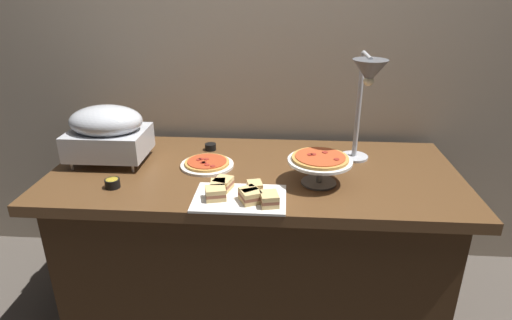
{
  "coord_description": "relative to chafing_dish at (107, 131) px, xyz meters",
  "views": [
    {
      "loc": [
        0.14,
        -1.83,
        1.59
      ],
      "look_at": [
        0.01,
        0.0,
        0.81
      ],
      "focal_mm": 30.05,
      "sensor_mm": 36.0,
      "label": 1
    }
  ],
  "objects": [
    {
      "name": "sandwich_platter",
      "position": [
        0.67,
        -0.34,
        -0.13
      ],
      "size": [
        0.38,
        0.25,
        0.06
      ],
      "color": "white",
      "rests_on": "buffet_table"
    },
    {
      "name": "pizza_plate_front",
      "position": [
        0.48,
        -0.02,
        -0.14
      ],
      "size": [
        0.25,
        0.25,
        0.03
      ],
      "color": "white",
      "rests_on": "buffet_table"
    },
    {
      "name": "chafing_dish",
      "position": [
        0.0,
        0.0,
        0.0
      ],
      "size": [
        0.36,
        0.28,
        0.28
      ],
      "color": "#B7BABF",
      "rests_on": "buffet_table"
    },
    {
      "name": "pizza_plate_center",
      "position": [
        1.0,
        -0.17,
        -0.05
      ],
      "size": [
        0.28,
        0.28,
        0.13
      ],
      "color": "#595B60",
      "rests_on": "buffet_table"
    },
    {
      "name": "buffet_table",
      "position": [
        0.71,
        -0.05,
        -0.53
      ],
      "size": [
        1.9,
        0.84,
        0.76
      ],
      "color": "brown",
      "rests_on": "ground_plane"
    },
    {
      "name": "sauce_cup_far",
      "position": [
        0.46,
        0.19,
        -0.14
      ],
      "size": [
        0.06,
        0.06,
        0.03
      ],
      "color": "black",
      "rests_on": "buffet_table"
    },
    {
      "name": "sauce_cup_near",
      "position": [
        0.11,
        -0.28,
        -0.14
      ],
      "size": [
        0.06,
        0.06,
        0.04
      ],
      "color": "black",
      "rests_on": "buffet_table"
    },
    {
      "name": "back_wall",
      "position": [
        0.71,
        0.45,
        0.28
      ],
      "size": [
        4.4,
        0.04,
        2.4
      ],
      "primitive_type": "cube",
      "color": "tan",
      "rests_on": "ground_plane"
    },
    {
      "name": "ground_plane",
      "position": [
        0.71,
        -0.05,
        -0.92
      ],
      "size": [
        8.0,
        8.0,
        0.0
      ],
      "primitive_type": "plane",
      "color": "#4C443D"
    },
    {
      "name": "heat_lamp",
      "position": [
        1.19,
        -0.02,
        0.26
      ],
      "size": [
        0.15,
        0.33,
        0.53
      ],
      "color": "#B7BABF",
      "rests_on": "buffet_table"
    }
  ]
}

